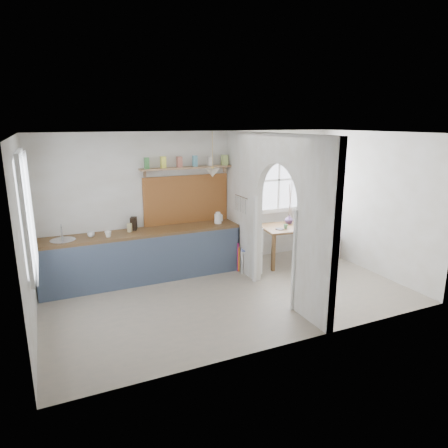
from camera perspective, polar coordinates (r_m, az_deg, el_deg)
name	(u,v)px	position (r m, az deg, el deg)	size (l,w,h in m)	color
floor	(232,296)	(6.62, 1.16, -10.27)	(5.80, 3.20, 0.01)	gray
ceiling	(233,133)	(6.02, 1.28, 12.85)	(5.80, 3.20, 0.01)	silver
walls	(232,219)	(6.19, 1.22, 0.73)	(5.81, 3.21, 2.60)	silver
partition	(270,205)	(6.53, 6.56, 2.72)	(0.12, 3.20, 2.60)	silver
kitchen_window	(24,214)	(5.55, -26.61, 1.27)	(0.10, 1.16, 1.50)	white
nook_window	(279,180)	(8.34, 7.84, 6.26)	(1.76, 0.10, 1.30)	white
counter	(143,255)	(7.29, -11.47, -4.35)	(3.50, 0.60, 0.90)	#492F1C
sink	(63,241)	(6.99, -22.03, -2.23)	(0.40, 0.40, 0.02)	#B7B9C0
backsplash	(187,199)	(7.53, -5.37, 3.53)	(1.65, 0.03, 0.90)	#96582D
shelf	(187,165)	(7.36, -5.27, 8.38)	(1.75, 0.20, 0.21)	#996E47
pendant_lamp	(213,173)	(7.18, -1.65, 7.34)	(0.26, 0.26, 0.16)	beige
utensil_rail	(242,197)	(7.21, 2.52, 3.91)	(0.02, 0.02, 0.50)	#B7B9C0
dining_table	(291,244)	(8.13, 9.58, -2.87)	(1.21, 0.81, 0.76)	#492F1C
chair_left	(251,248)	(7.57, 3.90, -3.48)	(0.40, 0.40, 0.89)	silver
chair_right	(327,236)	(8.62, 14.54, -1.69)	(0.40, 0.40, 0.88)	silver
kettle	(218,218)	(7.51, -0.87, 0.89)	(0.18, 0.14, 0.21)	white
mug_a	(108,234)	(6.90, -16.22, -1.41)	(0.11, 0.11, 0.10)	white
mug_b	(91,234)	(6.99, -18.47, -1.41)	(0.12, 0.12, 0.09)	silver
knife_block	(134,224)	(7.24, -12.79, 0.05)	(0.10, 0.14, 0.23)	black
jar	(130,228)	(7.14, -13.33, -0.52)	(0.09, 0.09, 0.15)	tan
towel_magenta	(238,258)	(7.56, 2.02, -4.83)	(0.02, 0.03, 0.57)	#B41C63
towel_orange	(239,259)	(7.53, 2.14, -5.09)	(0.02, 0.03, 0.47)	orange
bowl	(307,224)	(8.07, 11.81, -0.03)	(0.31, 0.31, 0.08)	silver
table_cup	(286,226)	(7.81, 8.79, -0.35)	(0.09, 0.09, 0.08)	#5F9868
plate	(280,229)	(7.74, 7.96, -0.71)	(0.16, 0.16, 0.01)	black
vase	(289,219)	(8.19, 9.26, 0.68)	(0.17, 0.17, 0.18)	#543A69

